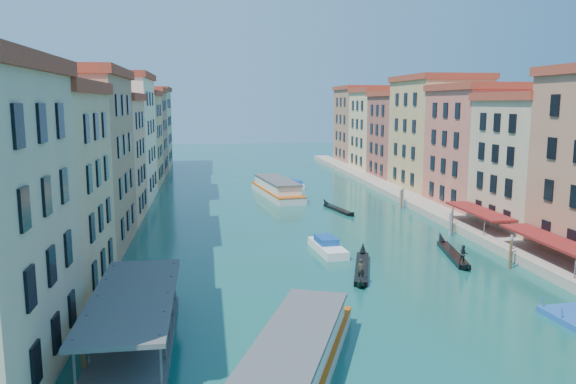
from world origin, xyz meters
The scene contains 14 objects.
left_bank_palazzos centered at (-26.00, 64.68, 9.71)m, with size 12.80×128.40×21.00m.
right_bank_palazzos centered at (30.00, 65.00, 9.75)m, with size 12.80×128.40×21.00m.
quay centered at (22.00, 65.00, 0.50)m, with size 4.00×140.00×1.00m, color gray.
restaurant_awnings centered at (22.19, 23.00, 2.99)m, with size 3.20×44.55×3.12m.
vaporetto_stop centered at (-16.00, 12.00, 1.44)m, with size 5.40×16.40×3.65m.
mooring_poles_right centered at (19.10, 28.80, 1.30)m, with size 1.44×54.24×3.20m.
mooring_poles_left centered at (-18.50, 12.00, 1.30)m, with size 0.24×8.24×3.20m.
vaporetto_near centered at (-6.00, 6.00, 1.27)m, with size 11.03×19.20×2.82m.
vaporetto_far centered at (1.13, 71.65, 1.36)m, with size 7.36×20.76×3.02m.
gondola_fore centered at (3.83, 26.44, 0.45)m, with size 4.81×13.00×2.65m.
gondola_right centered at (14.79, 29.76, 0.49)m, with size 3.34×12.85×2.57m.
gondola_far centered at (8.60, 56.94, 0.33)m, with size 3.23×11.18×1.60m.
motorboat_mid centered at (2.01, 33.92, 0.62)m, with size 3.11×7.85×1.59m.
motorboat_far centered at (6.35, 81.06, 0.53)m, with size 2.28×6.58×1.35m.
Camera 1 is at (-10.91, -24.87, 16.27)m, focal length 35.00 mm.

